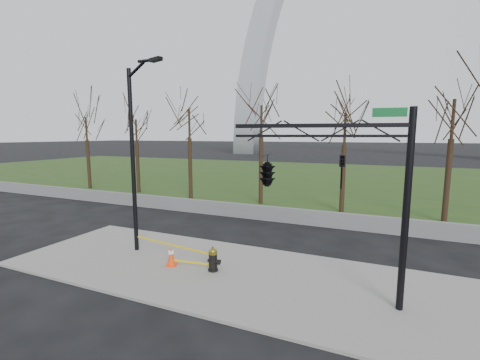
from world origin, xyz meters
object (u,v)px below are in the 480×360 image
at_px(traffic_cone, 171,256).
at_px(street_light, 135,148).
at_px(fire_hydrant, 213,260).
at_px(traffic_signal_mast, 292,171).

xyz_separation_m(traffic_cone, street_light, (-2.28, 0.79, 4.21)).
bearing_deg(street_light, traffic_cone, -0.78).
height_order(fire_hydrant, traffic_signal_mast, traffic_signal_mast).
bearing_deg(traffic_signal_mast, fire_hydrant, 156.50).
distance_m(street_light, traffic_signal_mast, 7.36).
height_order(traffic_cone, traffic_signal_mast, traffic_signal_mast).
bearing_deg(traffic_cone, traffic_signal_mast, -6.33).
relative_size(fire_hydrant, traffic_signal_mast, 0.16).
relative_size(street_light, traffic_signal_mast, 1.37).
xyz_separation_m(fire_hydrant, traffic_cone, (-1.77, -0.21, -0.05)).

